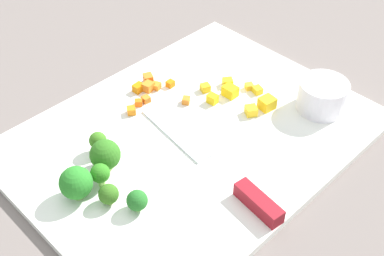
% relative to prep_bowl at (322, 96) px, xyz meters
% --- Properties ---
extents(ground_plane, '(4.00, 4.00, 0.00)m').
position_rel_prep_bowl_xyz_m(ground_plane, '(-0.18, 0.10, -0.04)').
color(ground_plane, slate).
extents(cutting_board, '(0.51, 0.39, 0.01)m').
position_rel_prep_bowl_xyz_m(cutting_board, '(-0.18, 0.10, -0.03)').
color(cutting_board, white).
rests_on(cutting_board, ground_plane).
extents(prep_bowl, '(0.08, 0.08, 0.05)m').
position_rel_prep_bowl_xyz_m(prep_bowl, '(0.00, 0.00, 0.00)').
color(prep_bowl, white).
rests_on(prep_bowl, cutting_board).
extents(chef_knife, '(0.06, 0.29, 0.02)m').
position_rel_prep_bowl_xyz_m(chef_knife, '(-0.22, -0.01, -0.02)').
color(chef_knife, silver).
rests_on(chef_knife, cutting_board).
extents(carrot_dice_0, '(0.02, 0.02, 0.01)m').
position_rel_prep_bowl_xyz_m(carrot_dice_0, '(-0.14, 0.16, -0.02)').
color(carrot_dice_0, orange).
rests_on(carrot_dice_0, cutting_board).
extents(carrot_dice_1, '(0.02, 0.02, 0.01)m').
position_rel_prep_bowl_xyz_m(carrot_dice_1, '(-0.20, 0.21, -0.02)').
color(carrot_dice_1, orange).
rests_on(carrot_dice_1, cutting_board).
extents(carrot_dice_2, '(0.01, 0.01, 0.01)m').
position_rel_prep_bowl_xyz_m(carrot_dice_2, '(-0.19, 0.20, -0.02)').
color(carrot_dice_2, orange).
rests_on(carrot_dice_2, cutting_board).
extents(carrot_dice_3, '(0.02, 0.01, 0.01)m').
position_rel_prep_bowl_xyz_m(carrot_dice_3, '(-0.17, 0.23, -0.02)').
color(carrot_dice_3, orange).
rests_on(carrot_dice_3, cutting_board).
extents(carrot_dice_4, '(0.02, 0.02, 0.01)m').
position_rel_prep_bowl_xyz_m(carrot_dice_4, '(-0.16, 0.22, -0.02)').
color(carrot_dice_4, orange).
rests_on(carrot_dice_4, cutting_board).
extents(carrot_dice_5, '(0.02, 0.02, 0.02)m').
position_rel_prep_bowl_xyz_m(carrot_dice_5, '(-0.15, 0.24, -0.02)').
color(carrot_dice_5, orange).
rests_on(carrot_dice_5, cutting_board).
extents(carrot_dice_6, '(0.02, 0.02, 0.01)m').
position_rel_prep_bowl_xyz_m(carrot_dice_6, '(-0.15, 0.22, -0.02)').
color(carrot_dice_6, orange).
rests_on(carrot_dice_6, cutting_board).
extents(carrot_dice_7, '(0.01, 0.01, 0.01)m').
position_rel_prep_bowl_xyz_m(carrot_dice_7, '(-0.13, 0.21, -0.02)').
color(carrot_dice_7, orange).
rests_on(carrot_dice_7, cutting_board).
extents(carrot_dice_8, '(0.02, 0.02, 0.01)m').
position_rel_prep_bowl_xyz_m(carrot_dice_8, '(-0.22, 0.20, -0.02)').
color(carrot_dice_8, orange).
rests_on(carrot_dice_8, cutting_board).
extents(pepper_dice_0, '(0.02, 0.02, 0.02)m').
position_rel_prep_bowl_xyz_m(pepper_dice_0, '(-0.08, 0.12, -0.02)').
color(pepper_dice_0, yellow).
rests_on(pepper_dice_0, cutting_board).
extents(pepper_dice_1, '(0.02, 0.02, 0.01)m').
position_rel_prep_bowl_xyz_m(pepper_dice_1, '(-0.04, 0.11, -0.02)').
color(pepper_dice_1, yellow).
rests_on(pepper_dice_1, cutting_board).
extents(pepper_dice_2, '(0.02, 0.02, 0.01)m').
position_rel_prep_bowl_xyz_m(pepper_dice_2, '(-0.04, 0.09, -0.02)').
color(pepper_dice_2, yellow).
rests_on(pepper_dice_2, cutting_board).
extents(pepper_dice_3, '(0.02, 0.02, 0.01)m').
position_rel_prep_bowl_xyz_m(pepper_dice_3, '(-0.06, 0.14, -0.02)').
color(pepper_dice_3, yellow).
rests_on(pepper_dice_3, cutting_board).
extents(pepper_dice_4, '(0.01, 0.02, 0.01)m').
position_rel_prep_bowl_xyz_m(pepper_dice_4, '(-0.11, 0.13, -0.02)').
color(pepper_dice_4, yellow).
rests_on(pepper_dice_4, cutting_board).
extents(pepper_dice_5, '(0.02, 0.02, 0.01)m').
position_rel_prep_bowl_xyz_m(pepper_dice_5, '(-0.09, 0.07, -0.02)').
color(pepper_dice_5, yellow).
rests_on(pepper_dice_5, cutting_board).
extents(pepper_dice_6, '(0.03, 0.02, 0.02)m').
position_rel_prep_bowl_xyz_m(pepper_dice_6, '(-0.06, 0.06, -0.01)').
color(pepper_dice_6, yellow).
rests_on(pepper_dice_6, cutting_board).
extents(pepper_dice_7, '(0.02, 0.02, 0.01)m').
position_rel_prep_bowl_xyz_m(pepper_dice_7, '(-0.10, 0.16, -0.02)').
color(pepper_dice_7, yellow).
rests_on(pepper_dice_7, cutting_board).
extents(broccoli_floret_0, '(0.04, 0.04, 0.05)m').
position_rel_prep_bowl_xyz_m(broccoli_floret_0, '(-0.32, 0.13, 0.00)').
color(broccoli_floret_0, '#98B75C').
rests_on(broccoli_floret_0, cutting_board).
extents(broccoli_floret_1, '(0.03, 0.03, 0.03)m').
position_rel_prep_bowl_xyz_m(broccoli_floret_1, '(-0.35, 0.08, -0.01)').
color(broccoli_floret_1, '#8FB857').
rests_on(broccoli_floret_1, cutting_board).
extents(broccoli_floret_2, '(0.03, 0.03, 0.03)m').
position_rel_prep_bowl_xyz_m(broccoli_floret_2, '(-0.31, 0.16, -0.00)').
color(broccoli_floret_2, '#8CBC5E').
rests_on(broccoli_floret_2, cutting_board).
extents(broccoli_floret_3, '(0.03, 0.03, 0.04)m').
position_rel_prep_bowl_xyz_m(broccoli_floret_3, '(-0.34, 0.11, -0.00)').
color(broccoli_floret_3, '#86C358').
rests_on(broccoli_floret_3, cutting_board).
extents(broccoli_floret_4, '(0.03, 0.03, 0.03)m').
position_rel_prep_bowl_xyz_m(broccoli_floret_4, '(-0.33, 0.05, -0.01)').
color(broccoli_floret_4, '#8AB85A').
rests_on(broccoli_floret_4, cutting_board).
extents(broccoli_floret_5, '(0.04, 0.04, 0.05)m').
position_rel_prep_bowl_xyz_m(broccoli_floret_5, '(-0.37, 0.12, 0.00)').
color(broccoli_floret_5, '#85B95C').
rests_on(broccoli_floret_5, cutting_board).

